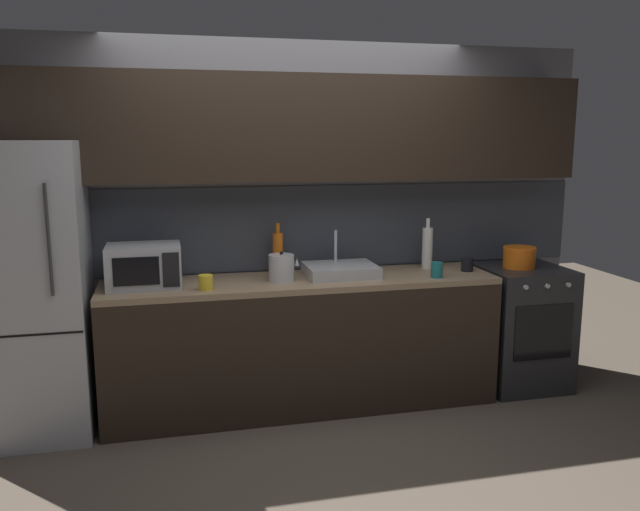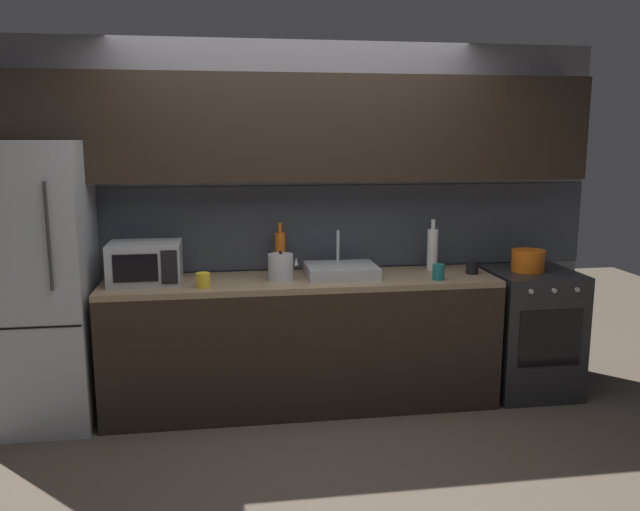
{
  "view_description": "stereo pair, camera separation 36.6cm",
  "coord_description": "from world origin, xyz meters",
  "px_view_note": "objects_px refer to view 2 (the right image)",
  "views": [
    {
      "loc": [
        -0.88,
        -3.26,
        1.85
      ],
      "look_at": [
        0.13,
        0.9,
        1.05
      ],
      "focal_mm": 36.31,
      "sensor_mm": 36.0,
      "label": 1
    },
    {
      "loc": [
        -0.52,
        -3.34,
        1.85
      ],
      "look_at": [
        0.13,
        0.9,
        1.05
      ],
      "focal_mm": 36.31,
      "sensor_mm": 36.0,
      "label": 2
    }
  ],
  "objects_px": {
    "microwave": "(145,263)",
    "wine_bottle_white": "(432,249)",
    "mug_dark": "(472,267)",
    "refrigerator": "(36,286)",
    "mug_teal": "(438,272)",
    "wine_bottle_orange": "(280,252)",
    "oven_range": "(529,332)",
    "kettle": "(281,267)",
    "mug_yellow": "(203,280)",
    "cooking_pot": "(528,260)"
  },
  "relations": [
    {
      "from": "oven_range",
      "to": "wine_bottle_orange",
      "type": "bearing_deg",
      "value": 172.85
    },
    {
      "from": "wine_bottle_white",
      "to": "cooking_pot",
      "type": "height_order",
      "value": "wine_bottle_white"
    },
    {
      "from": "kettle",
      "to": "wine_bottle_white",
      "type": "relative_size",
      "value": 0.56
    },
    {
      "from": "refrigerator",
      "to": "kettle",
      "type": "relative_size",
      "value": 8.91
    },
    {
      "from": "wine_bottle_orange",
      "to": "mug_yellow",
      "type": "bearing_deg",
      "value": -143.39
    },
    {
      "from": "wine_bottle_white",
      "to": "mug_dark",
      "type": "relative_size",
      "value": 3.87
    },
    {
      "from": "oven_range",
      "to": "mug_teal",
      "type": "relative_size",
      "value": 8.53
    },
    {
      "from": "wine_bottle_white",
      "to": "mug_teal",
      "type": "relative_size",
      "value": 3.47
    },
    {
      "from": "wine_bottle_white",
      "to": "mug_yellow",
      "type": "bearing_deg",
      "value": -169.07
    },
    {
      "from": "wine_bottle_white",
      "to": "mug_yellow",
      "type": "distance_m",
      "value": 1.64
    },
    {
      "from": "microwave",
      "to": "kettle",
      "type": "xyz_separation_m",
      "value": [
        0.88,
        -0.05,
        -0.05
      ]
    },
    {
      "from": "oven_range",
      "to": "mug_teal",
      "type": "height_order",
      "value": "mug_teal"
    },
    {
      "from": "kettle",
      "to": "mug_teal",
      "type": "distance_m",
      "value": 1.06
    },
    {
      "from": "microwave",
      "to": "mug_dark",
      "type": "distance_m",
      "value": 2.22
    },
    {
      "from": "refrigerator",
      "to": "microwave",
      "type": "height_order",
      "value": "refrigerator"
    },
    {
      "from": "oven_range",
      "to": "wine_bottle_orange",
      "type": "relative_size",
      "value": 2.54
    },
    {
      "from": "mug_teal",
      "to": "mug_yellow",
      "type": "height_order",
      "value": "mug_teal"
    },
    {
      "from": "refrigerator",
      "to": "mug_yellow",
      "type": "bearing_deg",
      "value": -9.12
    },
    {
      "from": "wine_bottle_white",
      "to": "mug_dark",
      "type": "bearing_deg",
      "value": -35.68
    },
    {
      "from": "refrigerator",
      "to": "microwave",
      "type": "distance_m",
      "value": 0.69
    },
    {
      "from": "refrigerator",
      "to": "microwave",
      "type": "xyz_separation_m",
      "value": [
        0.68,
        0.02,
        0.12
      ]
    },
    {
      "from": "kettle",
      "to": "mug_yellow",
      "type": "distance_m",
      "value": 0.53
    },
    {
      "from": "mug_yellow",
      "to": "cooking_pot",
      "type": "xyz_separation_m",
      "value": [
        2.27,
        0.17,
        0.03
      ]
    },
    {
      "from": "kettle",
      "to": "wine_bottle_white",
      "type": "bearing_deg",
      "value": 8.82
    },
    {
      "from": "refrigerator",
      "to": "oven_range",
      "type": "bearing_deg",
      "value": -0.02
    },
    {
      "from": "refrigerator",
      "to": "wine_bottle_white",
      "type": "bearing_deg",
      "value": 3.05
    },
    {
      "from": "oven_range",
      "to": "cooking_pot",
      "type": "xyz_separation_m",
      "value": [
        -0.04,
        0.0,
        0.53
      ]
    },
    {
      "from": "mug_teal",
      "to": "wine_bottle_orange",
      "type": "bearing_deg",
      "value": 158.88
    },
    {
      "from": "microwave",
      "to": "mug_teal",
      "type": "xyz_separation_m",
      "value": [
        1.93,
        -0.19,
        -0.08
      ]
    },
    {
      "from": "refrigerator",
      "to": "wine_bottle_white",
      "type": "relative_size",
      "value": 4.97
    },
    {
      "from": "refrigerator",
      "to": "mug_yellow",
      "type": "xyz_separation_m",
      "value": [
        1.05,
        -0.17,
        0.04
      ]
    },
    {
      "from": "mug_teal",
      "to": "mug_dark",
      "type": "height_order",
      "value": "mug_teal"
    },
    {
      "from": "oven_range",
      "to": "cooking_pot",
      "type": "bearing_deg",
      "value": 178.08
    },
    {
      "from": "wine_bottle_orange",
      "to": "cooking_pot",
      "type": "bearing_deg",
      "value": -7.28
    },
    {
      "from": "mug_dark",
      "to": "cooking_pot",
      "type": "xyz_separation_m",
      "value": [
        0.43,
        0.03,
        0.03
      ]
    },
    {
      "from": "oven_range",
      "to": "kettle",
      "type": "height_order",
      "value": "kettle"
    },
    {
      "from": "oven_range",
      "to": "mug_yellow",
      "type": "relative_size",
      "value": 9.44
    },
    {
      "from": "mug_teal",
      "to": "wine_bottle_white",
      "type": "bearing_deg",
      "value": 79.28
    },
    {
      "from": "cooking_pot",
      "to": "microwave",
      "type": "bearing_deg",
      "value": 179.6
    },
    {
      "from": "refrigerator",
      "to": "cooking_pot",
      "type": "distance_m",
      "value": 3.33
    },
    {
      "from": "kettle",
      "to": "refrigerator",
      "type": "bearing_deg",
      "value": 178.93
    },
    {
      "from": "refrigerator",
      "to": "mug_dark",
      "type": "xyz_separation_m",
      "value": [
        2.9,
        -0.03,
        0.04
      ]
    },
    {
      "from": "mug_yellow",
      "to": "kettle",
      "type": "bearing_deg",
      "value": 15.42
    },
    {
      "from": "mug_teal",
      "to": "mug_yellow",
      "type": "relative_size",
      "value": 1.11
    },
    {
      "from": "mug_dark",
      "to": "kettle",
      "type": "bearing_deg",
      "value": -179.91
    },
    {
      "from": "oven_range",
      "to": "wine_bottle_white",
      "type": "xyz_separation_m",
      "value": [
        -0.7,
        0.14,
        0.6
      ]
    },
    {
      "from": "mug_dark",
      "to": "mug_yellow",
      "type": "height_order",
      "value": "same"
    },
    {
      "from": "microwave",
      "to": "wine_bottle_white",
      "type": "distance_m",
      "value": 1.99
    },
    {
      "from": "wine_bottle_white",
      "to": "mug_dark",
      "type": "xyz_separation_m",
      "value": [
        0.24,
        -0.17,
        -0.11
      ]
    },
    {
      "from": "refrigerator",
      "to": "mug_teal",
      "type": "height_order",
      "value": "refrigerator"
    }
  ]
}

